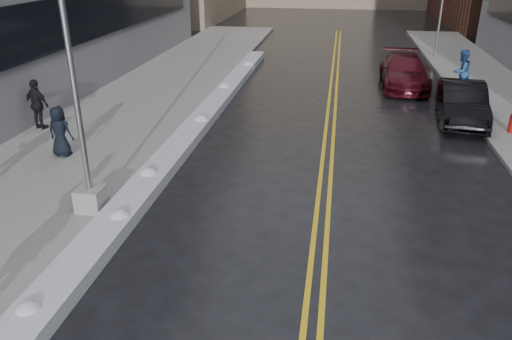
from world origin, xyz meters
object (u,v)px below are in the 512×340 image
at_px(pedestrian_c, 60,131).
at_px(pedestrian_d, 37,104).
at_px(pedestrian_east, 461,72).
at_px(car_maroon, 404,72).
at_px(traffic_signal, 442,2).
at_px(car_black, 462,103).
at_px(lamppost, 79,120).

bearing_deg(pedestrian_c, pedestrian_d, -42.71).
height_order(pedestrian_east, car_maroon, pedestrian_east).
bearing_deg(traffic_signal, pedestrian_east, -91.99).
xyz_separation_m(pedestrian_c, car_black, (13.39, 6.16, -0.20)).
bearing_deg(lamppost, pedestrian_c, 128.38).
xyz_separation_m(pedestrian_east, car_maroon, (-2.34, 1.31, -0.37)).
bearing_deg(traffic_signal, car_black, -94.55).
xyz_separation_m(traffic_signal, car_black, (-1.00, -12.57, -2.64)).
relative_size(lamppost, car_black, 1.64).
relative_size(traffic_signal, pedestrian_d, 3.26).
xyz_separation_m(pedestrian_d, pedestrian_east, (16.25, 7.78, 0.07)).
height_order(lamppost, traffic_signal, lamppost).
bearing_deg(pedestrian_east, traffic_signal, -134.78).
relative_size(pedestrian_east, car_maroon, 0.38).
distance_m(lamppost, pedestrian_east, 17.70).
distance_m(pedestrian_east, car_maroon, 2.71).
distance_m(lamppost, pedestrian_d, 7.49).
bearing_deg(pedestrian_east, car_black, 37.16).
bearing_deg(lamppost, pedestrian_east, 49.32).
bearing_deg(traffic_signal, pedestrian_c, -127.55).
relative_size(lamppost, pedestrian_d, 4.14).
bearing_deg(pedestrian_d, car_black, -148.34).
height_order(pedestrian_c, car_black, pedestrian_c).
bearing_deg(pedestrian_d, car_maroon, -129.01).
relative_size(lamppost, traffic_signal, 1.27).
height_order(lamppost, pedestrian_c, lamppost).
bearing_deg(car_maroon, pedestrian_d, -146.58).
relative_size(pedestrian_d, pedestrian_east, 0.93).
distance_m(traffic_signal, pedestrian_c, 23.74).
height_order(lamppost, car_black, lamppost).
bearing_deg(car_black, pedestrian_c, -149.90).
bearing_deg(pedestrian_d, traffic_signal, -117.44).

